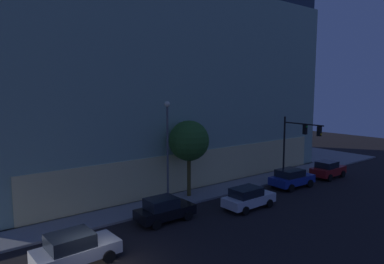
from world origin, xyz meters
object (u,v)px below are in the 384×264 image
Objects in this scene: street_lamp_sidewalk at (167,139)px; car_blue at (291,178)px; car_silver at (75,248)px; modern_building at (137,75)px; car_black at (164,209)px; car_white at (248,197)px; car_red at (328,169)px; traffic_light_far_corner at (298,137)px; sidewalk_tree at (189,141)px.

street_lamp_sidewalk is 12.50m from car_blue.
car_silver is (-8.97, -4.99, -4.21)m from street_lamp_sidewalk.
street_lamp_sidewalk reaches higher than car_blue.
modern_building is 20.07m from car_black.
car_white is at bearing -14.41° from car_black.
modern_building reaches higher than car_black.
car_blue is at bearing 11.42° from car_white.
car_blue is 1.06× the size of car_red.
traffic_light_far_corner is 1.40× the size of car_blue.
sidewalk_tree is 1.48× the size of car_white.
sidewalk_tree is (2.25, 0.26, -0.36)m from street_lamp_sidewalk.
sidewalk_tree is (-2.51, -13.03, -5.72)m from modern_building.
traffic_light_far_corner is 1.44× the size of car_white.
street_lamp_sidewalk is (-13.41, 2.21, 0.70)m from traffic_light_far_corner.
car_black is 13.61m from car_blue.
street_lamp_sidewalk reaches higher than traffic_light_far_corner.
modern_building reaches higher than car_red.
car_black is (-4.48, -3.15, -3.87)m from sidewalk_tree.
street_lamp_sidewalk is at bearing 169.42° from car_red.
sidewalk_tree is 6.45m from car_white.
modern_building is 14.45m from sidewalk_tree.
car_white is at bearing 1.97° from car_silver.
modern_building reaches higher than street_lamp_sidewalk.
traffic_light_far_corner is 4.13m from car_blue.
street_lamp_sidewalk is 17.94m from car_red.
traffic_light_far_corner is at bearing 14.09° from car_white.
car_blue is (13.61, -0.18, 0.04)m from car_black.
car_silver reaches higher than car_white.
traffic_light_far_corner is at bearing 23.02° from car_blue.
car_silver reaches higher than car_black.
car_black is (6.73, 2.09, -0.02)m from car_silver.
sidewalk_tree is 15.77m from car_red.
sidewalk_tree is at bearing 35.08° from car_black.
modern_building is 4.41× the size of street_lamp_sidewalk.
car_red is at bearing -14.81° from traffic_light_far_corner.
sidewalk_tree is at bearing 6.51° from street_lamp_sidewalk.
car_black is at bearing 165.59° from car_white.
modern_building reaches higher than sidewalk_tree.
car_white is (-0.61, -17.82, -9.59)m from modern_building.
car_black is at bearing -113.38° from modern_building.
street_lamp_sidewalk is at bearing 29.06° from car_silver.
car_red is (19.38, -0.31, 0.03)m from car_black.
car_red is at bearing -53.09° from modern_building.
modern_building is at bearing 112.00° from car_blue.
sidewalk_tree reaches higher than car_white.
car_white is at bearing -47.51° from street_lamp_sidewalk.
car_black is (-2.24, -2.89, -4.23)m from street_lamp_sidewalk.
sidewalk_tree is 6.71m from car_black.
traffic_light_far_corner is at bearing 2.49° from car_black.
traffic_light_far_corner is (8.65, -15.50, -6.06)m from modern_building.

